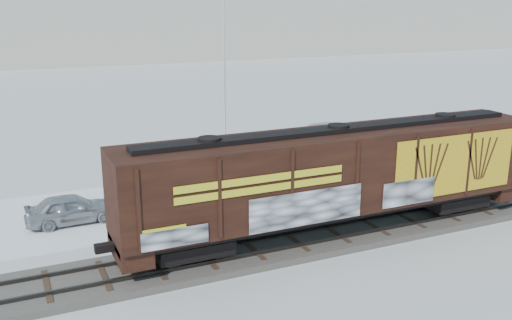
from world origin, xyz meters
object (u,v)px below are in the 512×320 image
car_silver (71,209)px  car_dark (301,174)px  car_white (323,176)px  flagpole (226,89)px  hopper_railcar (337,173)px

car_silver → car_dark: (12.59, 0.61, -0.08)m
car_white → car_silver: bearing=88.3°
car_white → car_dark: bearing=39.2°
flagpole → car_silver: bearing=-148.9°
flagpole → car_dark: (2.27, -5.61, -4.26)m
car_silver → flagpole: bearing=-60.1°
hopper_railcar → car_white: hopper_railcar is taller
hopper_railcar → car_dark: hopper_railcar is taller
hopper_railcar → flagpole: (-0.02, 12.83, 1.93)m
hopper_railcar → flagpole: size_ratio=1.47×
flagpole → car_white: (3.11, -6.66, -4.15)m
hopper_railcar → car_dark: bearing=72.7°
hopper_railcar → car_dark: size_ratio=4.41×
flagpole → car_dark: flagpole is taller
hopper_railcar → car_white: bearing=63.4°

